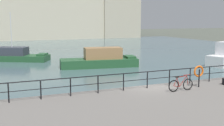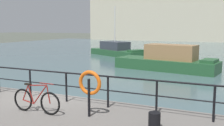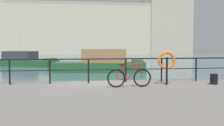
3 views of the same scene
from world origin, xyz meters
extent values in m
plane|color=#4C5147|center=(0.00, 0.00, 0.00)|extent=(240.00, 240.00, 0.00)
cube|color=#476066|center=(0.00, 30.20, 0.01)|extent=(80.00, 60.00, 0.01)
cube|color=#C1B79E|center=(0.00, 62.21, 6.02)|extent=(60.08, 10.66, 12.03)
cube|color=#B2A891|center=(24.54, 62.21, 7.82)|extent=(10.99, 11.73, 15.65)
cube|color=#A49C86|center=(0.00, 57.18, 12.38)|extent=(60.08, 0.60, 0.70)
cube|color=#23512D|center=(1.47, 13.35, 0.46)|extent=(8.77, 3.94, 0.90)
cube|color=#997047|center=(1.92, 13.27, 1.53)|extent=(4.31, 2.46, 1.24)
cube|color=#23512D|center=(4.98, 12.77, 1.03)|extent=(1.30, 1.96, 0.24)
cube|color=#23512D|center=(-6.62, 21.84, 0.37)|extent=(8.43, 6.20, 0.72)
cube|color=#333842|center=(-7.05, 22.07, 1.24)|extent=(4.25, 3.61, 1.02)
cube|color=#23512D|center=(-3.61, 20.22, 0.85)|extent=(1.74, 2.10, 0.24)
cylinder|color=silver|center=(-7.05, 22.07, 3.95)|extent=(0.10, 0.10, 4.40)
cylinder|color=black|center=(-3.78, -0.75, 1.46)|extent=(0.07, 0.07, 1.05)
cylinder|color=black|center=(-2.13, -0.75, 1.46)|extent=(0.07, 0.07, 1.05)
cylinder|color=black|center=(-0.48, -0.75, 1.46)|extent=(0.07, 0.07, 1.05)
cylinder|color=black|center=(1.18, -0.75, 1.46)|extent=(0.07, 0.07, 1.05)
cylinder|color=black|center=(2.83, -0.75, 1.46)|extent=(0.07, 0.07, 1.05)
cylinder|color=black|center=(4.48, -0.75, 1.46)|extent=(0.07, 0.07, 1.05)
cylinder|color=black|center=(1.18, -0.75, 1.98)|extent=(23.13, 0.06, 0.06)
cylinder|color=black|center=(1.18, -0.75, 1.51)|extent=(23.13, 0.04, 0.04)
torus|color=black|center=(1.56, -2.18, 1.29)|extent=(0.72, 0.07, 0.72)
torus|color=black|center=(0.51, -2.20, 1.29)|extent=(0.72, 0.07, 0.72)
cylinder|color=maroon|center=(1.19, -2.19, 1.53)|extent=(0.55, 0.04, 0.66)
cylinder|color=maroon|center=(0.83, -2.19, 1.50)|extent=(0.23, 0.04, 0.58)
cylinder|color=maroon|center=(1.09, -2.19, 1.82)|extent=(0.72, 0.05, 0.11)
cylinder|color=maroon|center=(0.72, -2.19, 1.25)|extent=(0.43, 0.04, 0.12)
cylinder|color=maroon|center=(0.62, -2.19, 1.54)|extent=(0.26, 0.04, 0.51)
cylinder|color=maroon|center=(1.51, -2.18, 1.57)|extent=(0.14, 0.04, 0.57)
cube|color=black|center=(0.73, -2.19, 1.82)|extent=(0.22, 0.09, 0.05)
cylinder|color=maroon|center=(1.45, -2.18, 1.90)|extent=(0.52, 0.03, 0.02)
cylinder|color=black|center=(4.74, -1.93, 1.15)|extent=(0.32, 0.32, 0.44)
cylinder|color=black|center=(2.71, -1.81, 1.51)|extent=(0.08, 0.08, 1.15)
torus|color=orange|center=(2.71, -1.75, 1.96)|extent=(0.75, 0.11, 0.75)
camera|label=1|loc=(-9.39, -16.19, 5.25)|focal=45.98mm
camera|label=2|loc=(6.51, -8.48, 3.61)|focal=42.40mm
camera|label=3|loc=(-1.31, -13.22, 2.65)|focal=46.11mm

